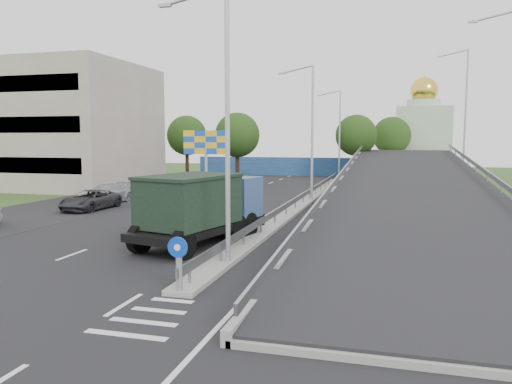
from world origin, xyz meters
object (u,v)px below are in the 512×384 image
(parked_car_e, at_px, (163,184))
(sign_bollard, at_px, (179,264))
(parked_car_d, at_px, (106,194))
(lamp_post_mid, at_px, (310,125))
(lamp_post_far, at_px, (338,130))
(dump_truck, at_px, (202,205))
(parked_car_c, at_px, (90,200))
(billboard, at_px, (206,146))
(church, at_px, (422,135))
(lamp_post_near, at_px, (222,111))

(parked_car_e, bearing_deg, sign_bollard, -62.04)
(sign_bollard, distance_m, parked_car_d, 23.65)
(lamp_post_mid, height_order, lamp_post_far, same)
(parked_car_d, bearing_deg, lamp_post_mid, 27.57)
(dump_truck, bearing_deg, parked_car_c, 158.38)
(dump_truck, distance_m, parked_car_e, 22.29)
(lamp_post_mid, height_order, billboard, lamp_post_mid)
(church, xyz_separation_m, parked_car_e, (-23.39, -31.21, -4.49))
(lamp_post_mid, relative_size, church, 0.73)
(church, xyz_separation_m, dump_truck, (-12.15, -50.44, -3.52))
(lamp_post_near, distance_m, lamp_post_far, 40.00)
(billboard, bearing_deg, dump_truck, -69.61)
(lamp_post_mid, relative_size, lamp_post_far, 1.00)
(parked_car_c, bearing_deg, parked_car_d, 105.83)
(lamp_post_mid, bearing_deg, lamp_post_far, 90.00)
(lamp_post_far, height_order, billboard, lamp_post_far)
(lamp_post_mid, xyz_separation_m, parked_car_c, (-13.58, -8.19, -5.14))
(lamp_post_far, xyz_separation_m, parked_car_e, (-13.50, -17.21, -4.99))
(dump_truck, bearing_deg, lamp_post_near, -43.18)
(billboard, bearing_deg, sign_bollard, -70.79)
(lamp_post_far, height_order, parked_car_c, lamp_post_far)
(sign_bollard, height_order, lamp_post_near, lamp_post_near)
(parked_car_d, relative_size, parked_car_e, 1.04)
(parked_car_c, relative_size, parked_car_e, 1.00)
(billboard, height_order, parked_car_d, billboard)
(sign_bollard, bearing_deg, dump_truck, 106.20)
(lamp_post_far, bearing_deg, billboard, -116.84)
(lamp_post_far, bearing_deg, parked_car_e, -128.10)
(parked_car_c, xyz_separation_m, parked_car_e, (0.08, 10.98, 0.15))
(sign_bollard, height_order, lamp_post_far, lamp_post_far)
(parked_car_c, distance_m, parked_car_e, 10.98)
(dump_truck, height_order, parked_car_c, dump_truck)
(lamp_post_near, distance_m, lamp_post_mid, 20.00)
(lamp_post_mid, relative_size, parked_car_c, 2.09)
(lamp_post_far, relative_size, parked_car_e, 2.09)
(sign_bollard, height_order, billboard, billboard)
(church, height_order, billboard, church)
(lamp_post_far, relative_size, billboard, 1.83)
(lamp_post_near, xyz_separation_m, parked_car_c, (-13.58, 11.81, -5.14))
(sign_bollard, distance_m, parked_car_e, 29.79)
(dump_truck, distance_m, parked_car_d, 16.72)
(sign_bollard, distance_m, parked_car_c, 20.64)
(lamp_post_near, xyz_separation_m, billboard, (-9.11, 22.00, -1.62))
(lamp_post_near, bearing_deg, billboard, 112.49)
(church, bearing_deg, parked_car_d, -121.91)
(sign_bollard, height_order, dump_truck, dump_truck)
(lamp_post_far, bearing_deg, parked_car_c, -115.72)
(lamp_post_far, bearing_deg, dump_truck, -93.54)
(billboard, bearing_deg, parked_car_d, -127.08)
(lamp_post_far, relative_size, dump_truck, 1.30)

